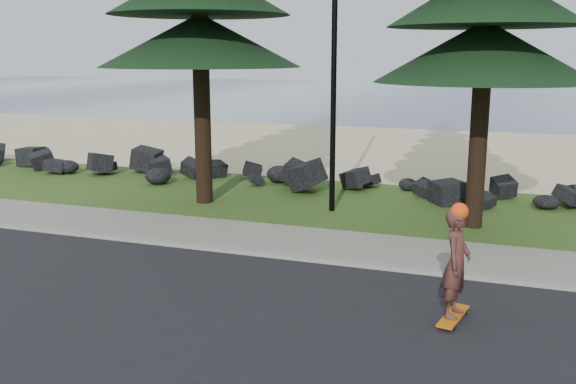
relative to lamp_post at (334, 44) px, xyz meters
name	(u,v)px	position (x,y,z in m)	size (l,w,h in m)	color
ground	(290,245)	(0.00, -3.20, -4.13)	(160.00, 160.00, 0.00)	#304F18
road	(188,331)	(0.00, -7.70, -4.12)	(160.00, 7.00, 0.02)	black
kerb	(275,255)	(0.00, -4.10, -4.08)	(160.00, 0.20, 0.10)	gray
sidewalk	(294,241)	(0.00, -3.00, -4.09)	(160.00, 2.00, 0.08)	gray
beach_sand	(405,149)	(0.00, 11.30, -4.13)	(160.00, 15.00, 0.01)	beige
ocean	(469,96)	(0.00, 47.80, -4.13)	(160.00, 58.00, 0.01)	#344863
seawall_boulders	(354,192)	(0.00, 2.40, -4.13)	(60.00, 2.40, 1.10)	black
lamp_post	(334,44)	(0.00, 0.00, 0.00)	(0.25, 0.14, 8.14)	black
skateboarder	(456,264)	(3.58, -6.09, -3.22)	(0.49, 1.00, 1.81)	#BD620B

